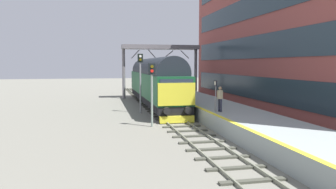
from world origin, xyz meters
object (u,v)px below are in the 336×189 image
at_px(signal_post_near, 152,87).
at_px(signal_post_mid, 140,77).
at_px(platform_number_sign, 216,91).
at_px(waiting_passenger, 220,97).
at_px(diesel_locomotive, 155,81).

bearing_deg(signal_post_near, signal_post_mid, 90.00).
bearing_deg(platform_number_sign, waiting_passenger, 15.73).
distance_m(signal_post_mid, platform_number_sign, 8.16).
xyz_separation_m(diesel_locomotive, platform_number_sign, (2.11, -11.08, -0.13)).
height_order(signal_post_near, waiting_passenger, signal_post_near).
bearing_deg(diesel_locomotive, platform_number_sign, -79.21).
relative_size(signal_post_near, signal_post_mid, 0.84).
bearing_deg(signal_post_mid, diesel_locomotive, 64.85).
bearing_deg(diesel_locomotive, signal_post_near, -100.55).
height_order(diesel_locomotive, waiting_passenger, diesel_locomotive).
xyz_separation_m(platform_number_sign, waiting_passenger, (0.35, 0.10, -0.36)).
height_order(diesel_locomotive, platform_number_sign, diesel_locomotive).
bearing_deg(signal_post_near, platform_number_sign, -14.23).
height_order(signal_post_mid, platform_number_sign, signal_post_mid).
xyz_separation_m(signal_post_mid, platform_number_sign, (3.99, -7.08, -0.69)).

